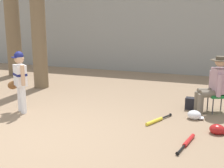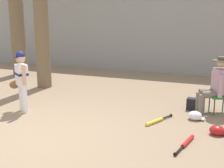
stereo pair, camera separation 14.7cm
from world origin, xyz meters
The scene contains 10 objects.
ground_plane centered at (0.00, 0.00, 0.00)m, with size 60.00×60.00×0.00m, color #897056.
concrete_back_wall centered at (0.00, 6.73, 1.37)m, with size 18.00×0.36×2.74m, color gray.
young_ballplayer centered at (-1.20, 1.13, 0.74)m, with size 0.60×0.39×1.31m.
folding_stool centered at (2.73, 2.53, 0.36)m, with size 0.52×0.52×0.41m.
seated_spectator centered at (2.64, 2.49, 0.64)m, with size 0.67×0.55×1.20m.
handbag_beside_stool centered at (2.24, 2.55, 0.13)m, with size 0.34×0.18×0.26m, color black.
bat_red_barrel centered at (2.32, 0.66, 0.03)m, with size 0.22×0.80×0.07m.
bat_yellow_trainer centered at (1.64, 1.48, 0.03)m, with size 0.39×0.75×0.07m.
batting_helmet_white centered at (2.32, 1.92, 0.08)m, with size 0.32×0.25×0.19m.
batting_helmet_red centered at (2.76, 1.27, 0.08)m, with size 0.31×0.24×0.18m.
Camera 2 is at (2.83, -3.89, 2.00)m, focal length 47.71 mm.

